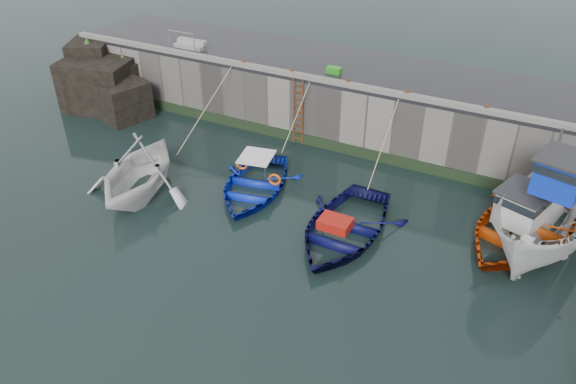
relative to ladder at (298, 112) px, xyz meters
The scene contains 22 objects.
ground 10.24m from the ladder, 78.60° to the right, with size 120.00×120.00×0.00m, color black.
quay_back 3.27m from the ladder, 52.28° to the left, with size 30.00×5.00×3.00m, color slate.
road_back 3.59m from the ladder, 52.28° to the left, with size 30.00×5.00×0.16m, color black.
kerb_back 2.62m from the ladder, ahead, with size 30.00×0.30×0.20m, color slate.
algae_back 2.41m from the ladder, ahead, with size 30.00×0.08×0.50m, color black.
rock_outcrop 10.95m from the ladder, behind, with size 5.85×4.24×3.41m.
ladder is the anchor object (origin of this frame).
boat_near_white 7.91m from the ladder, 119.65° to the right, with size 4.57×5.29×2.79m, color silver.
boat_near_white_rope 4.64m from the ladder, 151.59° to the right, with size 0.04×5.04×3.10m, color tan, non-canonical shape.
boat_near_blue 4.80m from the ladder, 87.63° to the right, with size 3.57×5.01×1.04m, color #0C24B5.
boat_near_blue_rope 1.87m from the ladder, 79.06° to the right, with size 0.04×3.35×3.10m, color tan, non-canonical shape.
boat_near_navy 7.42m from the ladder, 50.76° to the right, with size 3.98×5.57×1.15m, color #090A38.
boat_near_navy_rope 5.09m from the ladder, 18.28° to the right, with size 0.04×4.12×3.10m, color tan, non-canonical shape.
boat_far_white 11.61m from the ladder, 14.88° to the right, with size 4.63×8.15×5.97m.
boat_far_orange 10.81m from the ladder, 14.94° to the right, with size 6.33×7.48×4.32m.
fish_crate 2.47m from the ladder, 52.83° to the left, with size 0.66×0.38×0.27m, color #268D19.
railing 7.10m from the ladder, 168.83° to the left, with size 1.60×1.05×1.00m.
bollard_a 3.47m from the ladder, behind, with size 0.18×0.18×0.28m, color #3F1E0F.
bollard_b 1.81m from the ladder, 146.14° to the left, with size 0.18×0.18×0.28m, color #3F1E0F.
bollard_c 2.81m from the ladder, ahead, with size 0.18×0.18×0.28m, color #3F1E0F.
bollard_d 5.11m from the ladder, ahead, with size 0.18×0.18×0.28m, color #3F1E0F.
bollard_e 8.19m from the ladder, ahead, with size 0.18×0.18×0.28m, color #3F1E0F.
Camera 1 is at (8.21, -11.17, 12.59)m, focal length 35.00 mm.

